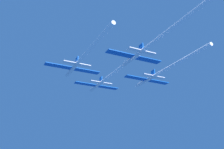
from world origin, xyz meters
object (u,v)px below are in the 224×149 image
Objects in this scene: jet_lead at (105,79)px; jet_left_wing at (81,60)px; jet_right_wing at (160,73)px; jet_slot at (156,41)px.

jet_lead is 1.05× the size of jet_left_wing.
jet_right_wing is (13.88, -15.34, -0.41)m from jet_lead.
jet_lead is 0.86× the size of jet_slot.
jet_left_wing is at bearing 177.85° from jet_right_wing.
jet_slot is (-14.23, -17.32, 0.30)m from jet_right_wing.
jet_lead is at bearing 132.14° from jet_right_wing.
jet_slot is at bearing -129.41° from jet_right_wing.
jet_slot is (14.56, -18.40, 0.87)m from jet_left_wing.
jet_right_wing is 22.42m from jet_slot.
jet_slot is at bearing -51.65° from jet_left_wing.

